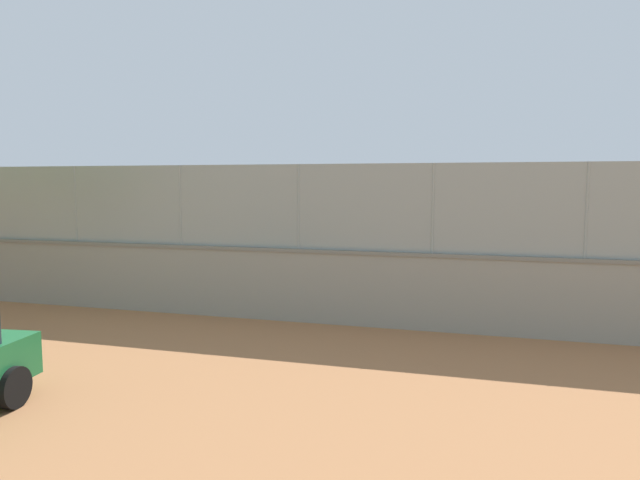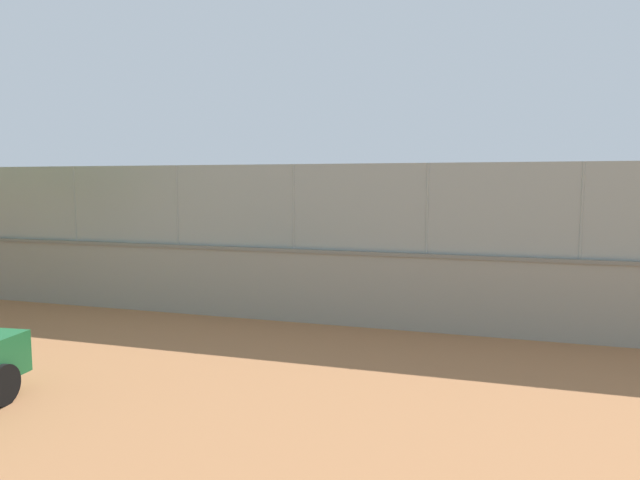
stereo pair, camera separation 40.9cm
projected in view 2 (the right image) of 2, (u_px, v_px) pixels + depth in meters
The scene contains 6 objects.
ground_plane at pixel (299, 254), 26.53m from camera, with size 260.00×260.00×0.00m, color #A36B42.
perimeter_wall at pixel (179, 278), 14.55m from camera, with size 31.68×0.88×1.74m.
fence_panel_on_wall at pixel (177, 205), 14.36m from camera, with size 31.11×0.60×1.98m.
player_at_service_line at pixel (343, 238), 25.17m from camera, with size 0.71×1.23×1.50m.
player_foreground_swinging at pixel (405, 252), 19.22m from camera, with size 0.72×1.07×1.66m.
sports_ball at pixel (358, 258), 24.42m from camera, with size 0.12×0.12×0.12m, color #3399D8.
Camera 2 is at (-8.32, 25.00, 3.31)m, focal length 32.17 mm.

